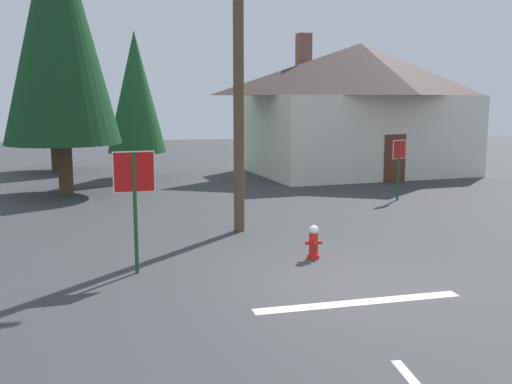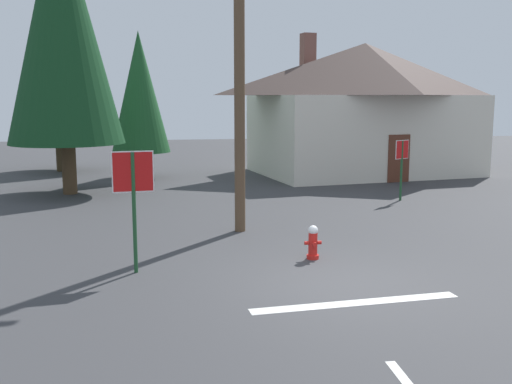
{
  "view_description": "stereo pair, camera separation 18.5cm",
  "coord_description": "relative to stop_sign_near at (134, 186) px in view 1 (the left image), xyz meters",
  "views": [
    {
      "loc": [
        -3.57,
        -10.54,
        3.53
      ],
      "look_at": [
        -1.13,
        3.01,
        1.32
      ],
      "focal_mm": 41.51,
      "sensor_mm": 36.0,
      "label": 1
    },
    {
      "loc": [
        -3.39,
        -10.57,
        3.53
      ],
      "look_at": [
        -1.13,
        3.01,
        1.32
      ],
      "focal_mm": 41.51,
      "sensor_mm": 36.0,
      "label": 2
    }
  ],
  "objects": [
    {
      "name": "fire_hydrant",
      "position": [
        3.82,
        0.41,
        -1.42
      ],
      "size": [
        0.38,
        0.32,
        0.75
      ],
      "color": "red",
      "rests_on": "ground"
    },
    {
      "name": "stop_sign_near",
      "position": [
        0.0,
        0.0,
        0.0
      ],
      "size": [
        0.82,
        0.12,
        2.48
      ],
      "color": "#1E4C28",
      "rests_on": "ground"
    },
    {
      "name": "house",
      "position": [
        9.99,
        14.65,
        1.32
      ],
      "size": [
        11.09,
        8.3,
        6.46
      ],
      "color": "silver",
      "rests_on": "ground"
    },
    {
      "name": "pine_tree_tall_left",
      "position": [
        -4.12,
        17.79,
        3.89
      ],
      "size": [
        3.86,
        3.86,
        9.66
      ],
      "color": "#4C3823",
      "rests_on": "ground"
    },
    {
      "name": "pine_tree_far_center",
      "position": [
        -0.21,
        14.68,
        1.96
      ],
      "size": [
        2.55,
        2.55,
        6.38
      ],
      "color": "#4C3823",
      "rests_on": "ground"
    },
    {
      "name": "pine_tree_short_left",
      "position": [
        -2.74,
        10.59,
        4.3
      ],
      "size": [
        4.14,
        4.14,
        10.36
      ],
      "color": "#4C3823",
      "rests_on": "ground"
    },
    {
      "name": "stop_sign_far",
      "position": [
        8.76,
        7.22,
        -0.32
      ],
      "size": [
        0.58,
        0.31,
        2.09
      ],
      "color": "#1E4C28",
      "rests_on": "ground"
    },
    {
      "name": "lane_stop_bar",
      "position": [
        3.83,
        -2.48,
        -1.79
      ],
      "size": [
        3.81,
        0.59,
        0.01
      ],
      "primitive_type": "cube",
      "rotation": [
        0.0,
        0.0,
        0.08
      ],
      "color": "silver",
      "rests_on": "ground"
    },
    {
      "name": "utility_pole",
      "position": [
        2.62,
        3.42,
        2.91
      ],
      "size": [
        1.6,
        0.28,
        9.04
      ],
      "color": "brown",
      "rests_on": "ground"
    },
    {
      "name": "ground_plane",
      "position": [
        3.89,
        -1.32,
        -1.84
      ],
      "size": [
        80.0,
        80.0,
        0.1
      ],
      "primitive_type": "cube",
      "color": "#38383A"
    }
  ]
}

